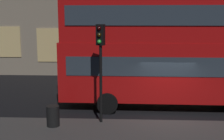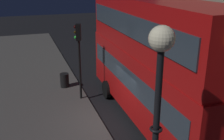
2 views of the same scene
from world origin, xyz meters
name	(u,v)px [view 1 (image 1 of 2)]	position (x,y,z in m)	size (l,w,h in m)	color
ground_plane	(168,119)	(0.00, 0.00, 0.00)	(80.00, 80.00, 0.00)	black
double_decker_bus	(167,46)	(0.11, 1.90, 3.13)	(10.63, 2.93, 5.65)	#B20F0F
traffic_light_near_kerb	(100,53)	(-2.96, -0.80, 3.09)	(0.38, 0.39, 4.13)	black
litter_bin	(53,116)	(-4.89, -1.36, 0.54)	(0.53, 0.53, 0.85)	black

